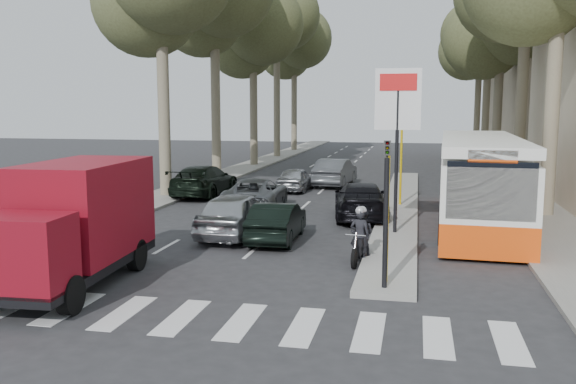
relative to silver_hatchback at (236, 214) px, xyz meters
name	(u,v)px	position (x,y,z in m)	size (l,w,h in m)	color
ground	(265,270)	(2.04, -4.00, -0.76)	(120.00, 120.00, 0.00)	#28282B
sidewalk_right	(491,175)	(10.64, 21.00, -0.70)	(3.20, 70.00, 0.12)	gray
median_left	(253,165)	(-5.96, 24.00, -0.70)	(2.40, 64.00, 0.12)	gray
traffic_island	(400,206)	(5.29, 7.00, -0.68)	(1.50, 26.00, 0.16)	gray
billboard	(397,127)	(5.29, 1.00, 2.94)	(1.50, 12.10, 5.60)	yellow
traffic_light_island	(386,189)	(5.29, -5.50, 1.72)	(0.16, 0.41, 3.60)	black
tree_l_c	(255,27)	(-5.73, 24.11, 9.27)	(7.40, 7.20, 13.71)	#6B604C
tree_l_d	(278,18)	(-5.83, 32.11, 11.00)	(7.40, 7.20, 15.66)	#6B604C
tree_l_e	(296,41)	(-5.93, 40.11, 9.96)	(7.40, 7.20, 14.49)	#6B604C
tree_r_c	(503,22)	(11.07, 22.11, 8.93)	(7.40, 7.20, 13.32)	#6B604C
tree_r_d	(491,17)	(11.17, 30.11, 10.31)	(7.40, 7.20, 14.88)	#6B604C
tree_r_e	(482,38)	(11.27, 38.11, 9.62)	(7.40, 7.20, 14.10)	#6B604C
silver_hatchback	(236,214)	(0.00, 0.00, 0.00)	(1.80, 4.48, 1.53)	#A9ADB1
dark_hatchback	(277,222)	(1.54, -0.43, -0.13)	(1.35, 3.87, 1.27)	black
queue_car_a	(256,194)	(-0.70, 5.22, -0.08)	(2.27, 4.92, 1.37)	#55595D
queue_car_b	(361,200)	(3.84, 4.16, -0.05)	(2.01, 4.93, 1.43)	black
queue_car_c	(296,179)	(-0.21, 11.42, -0.15)	(1.46, 3.62, 1.23)	#A7AAAF
queue_car_d	(335,172)	(1.54, 13.94, -0.01)	(1.60, 4.58, 1.51)	#54585D
queue_car_e	(204,181)	(-4.26, 8.73, -0.01)	(2.12, 5.21, 1.51)	black
red_truck	(74,222)	(-2.17, -6.31, 0.82)	(2.45, 5.73, 3.00)	black
city_bus	(479,178)	(8.24, 4.02, 0.97)	(3.24, 12.56, 3.28)	#F94D0D
motorcycle	(361,236)	(4.46, -2.54, -0.03)	(0.73, 1.89, 1.61)	black
pedestrian_near	(517,207)	(9.24, 1.43, 0.30)	(1.11, 0.54, 1.90)	#3D2E46
pedestrian_far	(517,208)	(9.34, 2.22, 0.14)	(1.02, 0.45, 1.57)	#705F54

